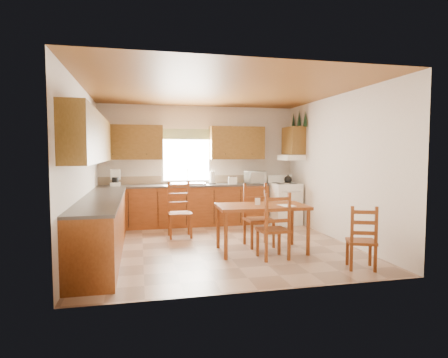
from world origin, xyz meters
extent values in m
plane|color=#9D7D65|center=(0.00, 0.00, 0.00)|extent=(4.50, 4.50, 0.00)
plane|color=brown|center=(0.00, 0.00, 2.70)|extent=(4.50, 4.50, 0.00)
plane|color=beige|center=(-2.25, 0.00, 1.35)|extent=(4.50, 4.50, 0.00)
plane|color=beige|center=(2.25, 0.00, 1.35)|extent=(4.50, 4.50, 0.00)
plane|color=beige|center=(0.00, 2.25, 1.35)|extent=(4.50, 4.50, 0.00)
plane|color=beige|center=(0.00, -2.25, 1.35)|extent=(4.50, 4.50, 0.00)
cube|color=brown|center=(-0.38, 1.95, 0.44)|extent=(3.75, 0.60, 0.88)
cube|color=brown|center=(-1.95, -0.15, 0.44)|extent=(0.60, 3.60, 0.88)
cube|color=#453E3A|center=(-0.38, 1.95, 0.90)|extent=(3.75, 0.63, 0.04)
cube|color=#453E3A|center=(-1.95, -0.15, 0.90)|extent=(0.63, 3.60, 0.04)
cube|color=#8F7A5F|center=(-0.38, 2.24, 1.01)|extent=(3.75, 0.01, 0.18)
cube|color=brown|center=(-1.55, 2.08, 1.85)|extent=(1.41, 0.33, 0.75)
cube|color=brown|center=(0.86, 2.08, 1.85)|extent=(1.25, 0.33, 0.75)
cube|color=brown|center=(-2.08, -0.15, 1.85)|extent=(0.33, 3.60, 0.75)
cube|color=brown|center=(2.08, 1.65, 1.90)|extent=(0.33, 0.62, 0.62)
cube|color=white|center=(2.03, 1.65, 1.52)|extent=(0.44, 0.62, 0.12)
cube|color=white|center=(-0.30, 2.22, 1.55)|extent=(1.13, 0.02, 1.18)
cube|color=white|center=(-0.30, 2.21, 1.55)|extent=(1.05, 0.01, 1.10)
cube|color=#486D36|center=(-0.30, 2.19, 2.05)|extent=(1.19, 0.01, 0.24)
cube|color=silver|center=(-0.30, 1.95, 0.94)|extent=(0.75, 0.45, 0.04)
cone|color=black|center=(2.21, 1.33, 2.38)|extent=(0.22, 0.22, 0.36)
cone|color=black|center=(2.21, 1.65, 2.42)|extent=(0.22, 0.22, 0.36)
cone|color=black|center=(2.21, 1.97, 2.38)|extent=(0.22, 0.22, 0.36)
cube|color=white|center=(1.86, 1.62, 0.46)|extent=(0.68, 0.69, 0.92)
cube|color=white|center=(-1.86, 1.92, 1.10)|extent=(0.28, 0.31, 0.37)
cylinder|color=white|center=(0.25, 1.95, 1.07)|extent=(0.15, 0.15, 0.29)
cube|color=white|center=(0.70, 1.87, 1.00)|extent=(0.21, 0.15, 0.16)
imported|color=white|center=(1.25, 1.90, 1.06)|extent=(0.55, 0.45, 0.29)
cube|color=brown|center=(0.59, -0.55, 0.39)|extent=(1.48, 0.88, 0.78)
cube|color=brown|center=(0.64, -0.97, 0.51)|extent=(0.45, 0.44, 1.02)
cube|color=brown|center=(1.67, -1.72, 0.45)|extent=(0.48, 0.47, 0.89)
cube|color=brown|center=(-0.61, 0.82, 0.53)|extent=(0.45, 0.43, 1.06)
cube|color=brown|center=(0.66, -0.20, 0.54)|extent=(0.48, 0.46, 1.08)
cube|color=white|center=(0.96, -0.71, 0.78)|extent=(0.24, 0.31, 0.00)
cube|color=white|center=(0.52, -0.54, 0.83)|extent=(0.09, 0.04, 0.11)
camera|label=1|loc=(-1.36, -6.34, 1.63)|focal=30.00mm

